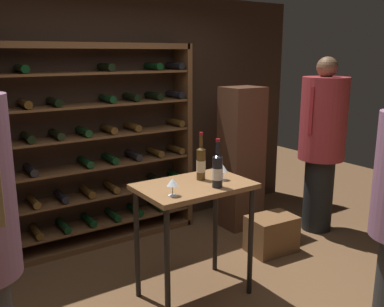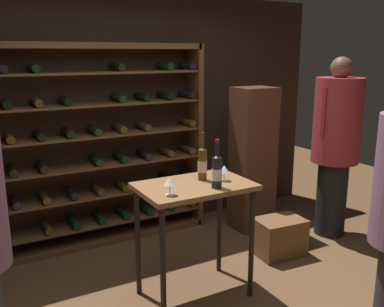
{
  "view_description": "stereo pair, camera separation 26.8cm",
  "coord_description": "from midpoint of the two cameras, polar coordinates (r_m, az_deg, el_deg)",
  "views": [
    {
      "loc": [
        -1.78,
        -2.39,
        2.0
      ],
      "look_at": [
        0.03,
        0.29,
        1.24
      ],
      "focal_mm": 39.89,
      "sensor_mm": 36.0,
      "label": 1
    },
    {
      "loc": [
        -1.55,
        -2.53,
        2.0
      ],
      "look_at": [
        0.03,
        0.29,
        1.24
      ],
      "focal_mm": 39.89,
      "sensor_mm": 36.0,
      "label": 2
    }
  ],
  "objects": [
    {
      "name": "wine_crate",
      "position": [
        4.51,
        13.31,
        -10.8
      ],
      "size": [
        0.51,
        0.38,
        0.38
      ],
      "primitive_type": "cube",
      "rotation": [
        0.0,
        0.0,
        -0.08
      ],
      "color": "brown",
      "rests_on": "ground"
    },
    {
      "name": "wine_bottle_black_capsule",
      "position": [
        3.48,
        3.6,
        -1.31
      ],
      "size": [
        0.08,
        0.08,
        0.4
      ],
      "color": "#4C3314",
      "rests_on": "tasting_table"
    },
    {
      "name": "wine_glass_stemmed_right",
      "position": [
        3.49,
        6.54,
        -2.18
      ],
      "size": [
        0.08,
        0.08,
        0.13
      ],
      "color": "silver",
      "rests_on": "tasting_table"
    },
    {
      "name": "back_wall",
      "position": [
        4.75,
        -8.41,
        4.89
      ],
      "size": [
        5.16,
        0.1,
        2.64
      ],
      "primitive_type": "cube",
      "color": "#332319",
      "rests_on": "ground"
    },
    {
      "name": "wine_glass_stemmed_left",
      "position": [
        3.11,
        -0.55,
        -3.91
      ],
      "size": [
        0.09,
        0.09,
        0.13
      ],
      "color": "silver",
      "rests_on": "tasting_table"
    },
    {
      "name": "wine_bottle_amber_reserve",
      "position": [
        3.29,
        5.68,
        -2.34
      ],
      "size": [
        0.08,
        0.08,
        0.38
      ],
      "color": "black",
      "rests_on": "tasting_table"
    },
    {
      "name": "wine_rack",
      "position": [
        4.51,
        -11.09,
        0.66
      ],
      "size": [
        2.43,
        0.32,
        2.1
      ],
      "color": "brown",
      "rests_on": "ground"
    },
    {
      "name": "display_cabinet",
      "position": [
        4.92,
        9.66,
        -0.81
      ],
      "size": [
        0.44,
        0.36,
        1.64
      ],
      "primitive_type": "cube",
      "color": "#4C2D1E",
      "rests_on": "ground"
    },
    {
      "name": "tasting_table",
      "position": [
        3.46,
        2.56,
        -6.41
      ],
      "size": [
        0.91,
        0.59,
        0.98
      ],
      "color": "brown",
      "rests_on": "ground"
    },
    {
      "name": "person_guest_plum_blouse",
      "position": [
        4.92,
        20.18,
        1.65
      ],
      "size": [
        0.52,
        0.51,
        1.97
      ],
      "rotation": [
        0.0,
        0.0,
        1.42
      ],
      "color": "black",
      "rests_on": "ground"
    }
  ]
}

